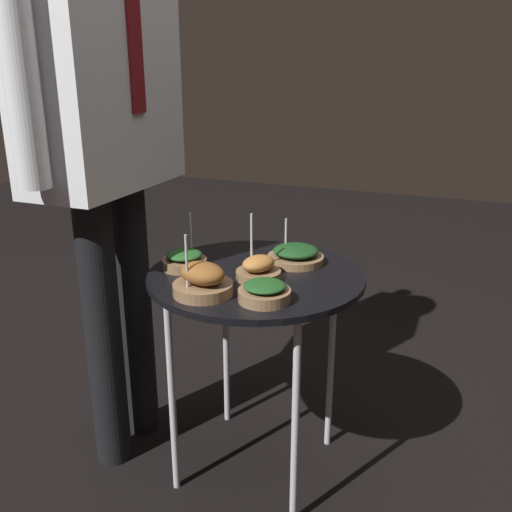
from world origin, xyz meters
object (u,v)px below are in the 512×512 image
Objects in this scene: bowl_spinach_center at (184,260)px; bowl_spinach_back_left at (264,292)px; bowl_spinach_front_right at (296,255)px; waiter_figure at (101,99)px; serving_cart at (256,290)px; bowl_roast_far_rim at (258,269)px; bowl_roast_mid_left at (203,281)px.

bowl_spinach_back_left is (-0.13, -0.29, -0.00)m from bowl_spinach_center.
bowl_spinach_front_right is 0.69m from waiter_figure.
serving_cart is 0.37× the size of waiter_figure.
bowl_spinach_front_right reaches higher than bowl_spinach_back_left.
waiter_figure is (-0.17, 0.51, 0.44)m from bowl_spinach_front_right.
bowl_roast_far_rim is 0.10× the size of waiter_figure.
bowl_roast_far_rim is (-0.04, -0.02, 0.08)m from serving_cart.
bowl_spinach_center is at bearing 100.78° from serving_cart.
bowl_spinach_center is 0.22m from bowl_roast_far_rim.
serving_cart is 0.16m from bowl_spinach_front_right.
bowl_spinach_front_right is at bearing -24.72° from bowl_roast_mid_left.
bowl_spinach_back_left is 0.75× the size of bowl_roast_far_rim.
bowl_roast_far_rim is (0.00, -0.22, 0.00)m from bowl_spinach_center.
bowl_roast_mid_left is (-0.15, -0.13, 0.01)m from bowl_spinach_center.
waiter_figure is at bearing 76.86° from bowl_spinach_back_left.
serving_cart is 3.90× the size of bowl_spinach_front_right.
bowl_roast_mid_left is at bearing 155.28° from bowl_spinach_front_right.
bowl_spinach_center is 0.20m from bowl_roast_mid_left.
waiter_figure reaches higher than bowl_roast_far_rim.
serving_cart is 0.67m from waiter_figure.
bowl_spinach_back_left is at bearing -177.02° from bowl_spinach_front_right.
bowl_spinach_back_left is 0.15m from bowl_roast_far_rim.
waiter_figure is (-0.01, 0.23, 0.44)m from bowl_spinach_center.
bowl_spinach_back_left is 0.69m from waiter_figure.
bowl_spinach_front_right is (0.12, -0.07, 0.07)m from serving_cart.
bowl_roast_far_rim is 0.18m from bowl_roast_mid_left.
bowl_roast_far_rim is (0.13, 0.07, 0.01)m from bowl_spinach_back_left.
bowl_roast_mid_left reaches higher than bowl_spinach_center.
bowl_roast_far_rim reaches higher than bowl_roast_mid_left.
bowl_roast_mid_left is (-0.15, 0.09, 0.01)m from bowl_roast_far_rim.
bowl_roast_mid_left reaches higher than bowl_spinach_front_right.
bowl_spinach_back_left is at bearing -103.14° from waiter_figure.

